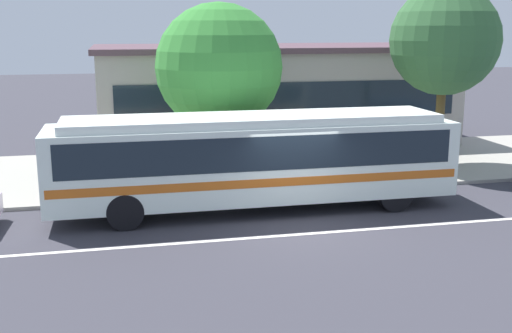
# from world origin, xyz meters

# --- Properties ---
(ground_plane) EXTENTS (120.00, 120.00, 0.00)m
(ground_plane) POSITION_xyz_m (0.00, 0.00, 0.00)
(ground_plane) COLOR #36353D
(sidewalk_slab) EXTENTS (60.00, 8.00, 0.12)m
(sidewalk_slab) POSITION_xyz_m (0.00, 7.09, 0.06)
(sidewalk_slab) COLOR #9B988E
(sidewalk_slab) RESTS_ON ground_plane
(lane_stripe_center) EXTENTS (56.00, 0.16, 0.01)m
(lane_stripe_center) POSITION_xyz_m (0.00, -0.80, 0.00)
(lane_stripe_center) COLOR silver
(lane_stripe_center) RESTS_ON ground_plane
(transit_bus) EXTENTS (11.87, 2.59, 2.84)m
(transit_bus) POSITION_xyz_m (-0.87, 1.74, 1.65)
(transit_bus) COLOR silver
(transit_bus) RESTS_ON ground_plane
(pedestrian_waiting_near_sign) EXTENTS (0.34, 0.34, 1.63)m
(pedestrian_waiting_near_sign) POSITION_xyz_m (-2.76, 4.95, 1.07)
(pedestrian_waiting_near_sign) COLOR #19394A
(pedestrian_waiting_near_sign) RESTS_ON sidewalk_slab
(bus_stop_sign) EXTENTS (0.14, 0.44, 2.51)m
(bus_stop_sign) POSITION_xyz_m (3.18, 3.81, 1.73)
(bus_stop_sign) COLOR gray
(bus_stop_sign) RESTS_ON sidewalk_slab
(street_tree_near_stop) EXTENTS (4.40, 4.40, 6.07)m
(street_tree_near_stop) POSITION_xyz_m (-1.25, 5.71, 3.99)
(street_tree_near_stop) COLOR brown
(street_tree_near_stop) RESTS_ON sidewalk_slab
(street_tree_mid_block) EXTENTS (4.06, 4.06, 6.77)m
(street_tree_mid_block) POSITION_xyz_m (7.20, 5.62, 4.84)
(street_tree_mid_block) COLOR brown
(street_tree_mid_block) RESTS_ON sidewalk_slab
(station_building) EXTENTS (16.33, 8.03, 4.50)m
(station_building) POSITION_xyz_m (2.45, 13.08, 2.26)
(station_building) COLOR #A29993
(station_building) RESTS_ON ground_plane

